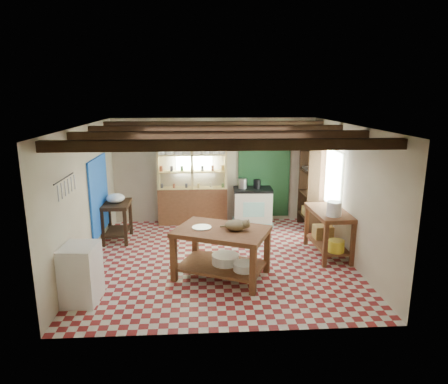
{
  "coord_description": "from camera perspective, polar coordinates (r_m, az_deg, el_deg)",
  "views": [
    {
      "loc": [
        -0.37,
        -7.31,
        3.15
      ],
      "look_at": [
        0.1,
        0.3,
        1.28
      ],
      "focal_mm": 32.0,
      "sensor_mm": 36.0,
      "label": 1
    }
  ],
  "objects": [
    {
      "name": "right_counter",
      "position": [
        8.27,
        14.66,
        -5.65
      ],
      "size": [
        0.69,
        1.31,
        0.92
      ],
      "primitive_type": "cube",
      "rotation": [
        0.0,
        0.0,
        0.04
      ],
      "color": "brown",
      "rests_on": "floor"
    },
    {
      "name": "shelving_unit",
      "position": [
        9.83,
        -4.54,
        1.69
      ],
      "size": [
        1.7,
        0.34,
        2.2
      ],
      "primitive_type": "cube",
      "color": "#D5BE7B",
      "rests_on": "floor"
    },
    {
      "name": "white_cabinet",
      "position": [
        6.66,
        -19.74,
        -10.92
      ],
      "size": [
        0.55,
        0.65,
        0.92
      ],
      "primitive_type": "cube",
      "rotation": [
        0.0,
        0.0,
        -0.08
      ],
      "color": "white",
      "rests_on": "floor"
    },
    {
      "name": "ceiling",
      "position": [
        7.33,
        -0.68,
        9.47
      ],
      "size": [
        5.0,
        5.0,
        0.02
      ],
      "primitive_type": "cube",
      "color": "#45454A",
      "rests_on": "wall_back"
    },
    {
      "name": "white_bucket",
      "position": [
        7.77,
        15.45,
        -2.33
      ],
      "size": [
        0.29,
        0.29,
        0.28
      ],
      "primitive_type": "cylinder",
      "rotation": [
        0.0,
        0.0,
        0.04
      ],
      "color": "white",
      "rests_on": "right_counter"
    },
    {
      "name": "tall_rack",
      "position": [
        9.72,
        12.34,
        0.67
      ],
      "size": [
        0.4,
        0.86,
        2.0
      ],
      "primitive_type": "cube",
      "color": "#331F11",
      "rests_on": "floor"
    },
    {
      "name": "wicker_basket",
      "position": [
        8.57,
        13.94,
        -5.54
      ],
      "size": [
        0.39,
        0.31,
        0.26
      ],
      "primitive_type": "cube",
      "rotation": [
        0.0,
        0.0,
        0.04
      ],
      "color": "#A78143",
      "rests_on": "right_counter"
    },
    {
      "name": "basin_small",
      "position": [
        6.91,
        2.9,
        -10.59
      ],
      "size": [
        0.5,
        0.5,
        0.13
      ],
      "primitive_type": "cylinder",
      "rotation": [
        0.0,
        0.0,
        -0.42
      ],
      "color": "white",
      "rests_on": "work_table"
    },
    {
      "name": "kettle_left",
      "position": [
        9.75,
        2.69,
        1.22
      ],
      "size": [
        0.22,
        0.22,
        0.24
      ],
      "primitive_type": "cylinder",
      "rotation": [
        0.0,
        0.0,
        -0.04
      ],
      "color": "#B4B3BC",
      "rests_on": "stove"
    },
    {
      "name": "floor",
      "position": [
        7.97,
        -0.63,
        -9.6
      ],
      "size": [
        5.0,
        5.0,
        0.02
      ],
      "primitive_type": "cube",
      "color": "maroon",
      "rests_on": "ground"
    },
    {
      "name": "window_back",
      "position": [
        9.89,
        -4.3,
        5.3
      ],
      "size": [
        0.9,
        0.02,
        0.8
      ],
      "primitive_type": "cube",
      "color": "silver",
      "rests_on": "wall_back"
    },
    {
      "name": "basin_large",
      "position": [
        7.15,
        0.17,
        -9.56
      ],
      "size": [
        0.63,
        0.63,
        0.17
      ],
      "primitive_type": "cylinder",
      "rotation": [
        0.0,
        0.0,
        -0.42
      ],
      "color": "white",
      "rests_on": "work_table"
    },
    {
      "name": "kettle_right",
      "position": [
        9.79,
        4.74,
        1.15
      ],
      "size": [
        0.18,
        0.18,
        0.22
      ],
      "primitive_type": "cylinder",
      "rotation": [
        0.0,
        0.0,
        -0.04
      ],
      "color": "black",
      "rests_on": "stove"
    },
    {
      "name": "stove",
      "position": [
        9.92,
        4.1,
        -2.03
      ],
      "size": [
        0.96,
        0.67,
        0.91
      ],
      "primitive_type": "cube",
      "rotation": [
        0.0,
        0.0,
        -0.04
      ],
      "color": "beige",
      "rests_on": "floor"
    },
    {
      "name": "utensil_rail",
      "position": [
        6.59,
        -21.8,
        0.78
      ],
      "size": [
        0.06,
        0.9,
        0.28
      ],
      "primitive_type": "cube",
      "color": "black",
      "rests_on": "wall_left"
    },
    {
      "name": "pot_rack",
      "position": [
        9.54,
        6.28,
        7.85
      ],
      "size": [
        0.86,
        0.12,
        0.36
      ],
      "primitive_type": "cube",
      "color": "black",
      "rests_on": "ceiling"
    },
    {
      "name": "wall_back",
      "position": [
        9.98,
        -1.39,
        3.09
      ],
      "size": [
        5.0,
        0.04,
        2.6
      ],
      "primitive_type": "cube",
      "color": "beige",
      "rests_on": "floor"
    },
    {
      "name": "enamel_bowl",
      "position": [
        8.96,
        -15.24,
        -0.86
      ],
      "size": [
        0.4,
        0.4,
        0.2
      ],
      "primitive_type": "ellipsoid",
      "rotation": [
        0.0,
        0.0,
        0.01
      ],
      "color": "white",
      "rests_on": "prep_table"
    },
    {
      "name": "work_table",
      "position": [
        7.08,
        -0.35,
        -8.72
      ],
      "size": [
        1.84,
        1.58,
        0.88
      ],
      "primitive_type": "cube",
      "rotation": [
        0.0,
        0.0,
        -0.42
      ],
      "color": "brown",
      "rests_on": "floor"
    },
    {
      "name": "yellow_tub",
      "position": [
        7.92,
        15.73,
        -7.42
      ],
      "size": [
        0.32,
        0.32,
        0.23
      ],
      "primitive_type": "cylinder",
      "rotation": [
        0.0,
        0.0,
        0.04
      ],
      "color": "gold",
      "rests_on": "right_counter"
    },
    {
      "name": "ceiling_beams",
      "position": [
        7.34,
        -0.68,
        8.54
      ],
      "size": [
        5.0,
        3.8,
        0.15
      ],
      "primitive_type": "cube",
      "color": "#331F11",
      "rests_on": "ceiling"
    },
    {
      "name": "wall_right",
      "position": [
        8.06,
        17.39,
        -0.13
      ],
      "size": [
        0.04,
        5.0,
        2.6
      ],
      "primitive_type": "cube",
      "color": "beige",
      "rests_on": "floor"
    },
    {
      "name": "prep_table",
      "position": [
        9.11,
        -15.03,
        -4.09
      ],
      "size": [
        0.6,
        0.86,
        0.86
      ],
      "primitive_type": "cube",
      "rotation": [
        0.0,
        0.0,
        0.01
      ],
      "color": "#331F11",
      "rests_on": "floor"
    },
    {
      "name": "cat",
      "position": [
        6.86,
        1.75,
        -4.74
      ],
      "size": [
        0.46,
        0.39,
        0.18
      ],
      "primitive_type": "ellipsoid",
      "rotation": [
        0.0,
        0.0,
        -0.24
      ],
      "color": "#8C7951",
      "rests_on": "work_table"
    },
    {
      "name": "steel_tray",
      "position": [
        7.0,
        -3.19,
        -5.07
      ],
      "size": [
        0.44,
        0.44,
        0.02
      ],
      "primitive_type": "cylinder",
      "rotation": [
        0.0,
        0.0,
        -0.42
      ],
      "color": "#B4B3BC",
      "rests_on": "work_table"
    },
    {
      "name": "blue_wall_patch",
      "position": [
        8.71,
        -17.41,
        -0.48
      ],
      "size": [
        0.04,
        1.4,
        1.6
      ],
      "primitive_type": "cube",
      "color": "blue",
      "rests_on": "wall_left"
    },
    {
      "name": "wall_front",
      "position": [
        5.16,
        0.77,
        -7.22
      ],
      "size": [
        5.0,
        0.04,
        2.6
      ],
      "primitive_type": "cube",
      "color": "beige",
      "rests_on": "floor"
    },
    {
      "name": "green_wall_patch",
      "position": [
        10.09,
        5.74,
        2.84
      ],
      "size": [
        1.3,
        0.04,
        2.3
      ],
      "primitive_type": "cube",
      "color": "#1A4321",
      "rests_on": "wall_back"
    },
    {
      "name": "wall_left",
      "position": [
        7.83,
        -19.25,
        -0.68
      ],
      "size": [
        0.04,
        5.0,
        2.6
      ],
      "primitive_type": "cube",
      "color": "beige",
      "rests_on": "floor"
    },
    {
      "name": "window_right",
      "position": [
        8.95,
        15.08,
        2.02
      ],
      "size": [
        0.02,
        1.3,
        1.2
      ],
      "primitive_type": "cube",
      "color": "silver",
      "rests_on": "wall_right"
    }
  ]
}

